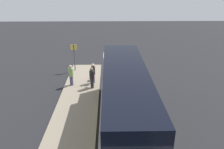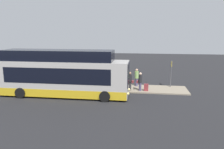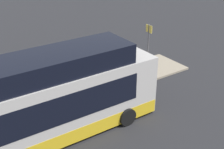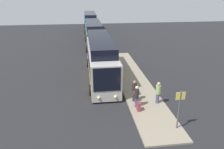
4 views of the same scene
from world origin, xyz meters
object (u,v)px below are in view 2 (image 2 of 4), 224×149
at_px(passenger_boarding, 130,80).
at_px(suitcase, 146,87).
at_px(sign_post, 171,71).
at_px(passenger_waiting, 140,81).
at_px(bus_lead, 63,76).
at_px(passenger_with_bags, 137,77).

relative_size(passenger_boarding, suitcase, 1.96).
xyz_separation_m(suitcase, sign_post, (2.52, 1.99, 1.34)).
bearing_deg(sign_post, passenger_boarding, -153.97).
bearing_deg(passenger_boarding, passenger_waiting, 99.95).
distance_m(bus_lead, passenger_boarding, 6.37).
distance_m(passenger_waiting, suitcase, 0.88).
xyz_separation_m(passenger_waiting, suitcase, (0.59, 0.04, -0.64)).
height_order(bus_lead, sign_post, bus_lead).
bearing_deg(sign_post, passenger_waiting, -146.85).
distance_m(bus_lead, passenger_waiting, 7.26).
xyz_separation_m(passenger_boarding, sign_post, (4.08, 1.99, 0.71)).
bearing_deg(passenger_waiting, sign_post, -46.51).
bearing_deg(passenger_with_bags, passenger_waiting, 132.59).
height_order(passenger_waiting, suitcase, passenger_waiting).
bearing_deg(suitcase, bus_lead, -163.37).
height_order(passenger_boarding, sign_post, sign_post).
xyz_separation_m(passenger_waiting, passenger_with_bags, (-0.39, 1.85, 0.00)).
xyz_separation_m(passenger_with_bags, sign_post, (3.50, 0.18, 0.69)).
relative_size(bus_lead, passenger_boarding, 6.45).
distance_m(passenger_boarding, sign_post, 4.59).
height_order(bus_lead, passenger_with_bags, bus_lead).
bearing_deg(suitcase, sign_post, 38.33).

